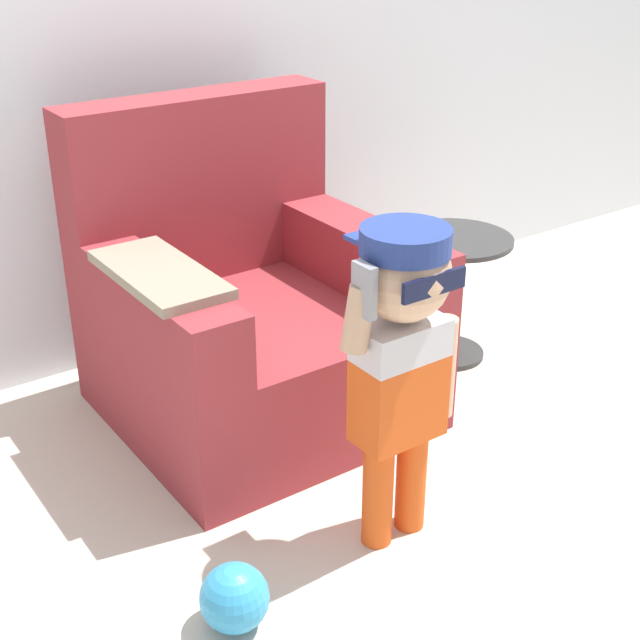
{
  "coord_description": "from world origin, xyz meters",
  "views": [
    {
      "loc": [
        -1.43,
        -2.25,
        1.6
      ],
      "look_at": [
        -0.11,
        -0.39,
        0.5
      ],
      "focal_mm": 50.0,
      "sensor_mm": 36.0,
      "label": 1
    }
  ],
  "objects_px": {
    "person_child": "(402,341)",
    "side_table": "(452,285)",
    "armchair": "(247,314)",
    "toy_ball": "(234,598)"
  },
  "relations": [
    {
      "from": "side_table",
      "to": "toy_ball",
      "type": "xyz_separation_m",
      "value": [
        -1.36,
        -0.74,
        -0.2
      ]
    },
    {
      "from": "side_table",
      "to": "toy_ball",
      "type": "height_order",
      "value": "side_table"
    },
    {
      "from": "toy_ball",
      "to": "person_child",
      "type": "bearing_deg",
      "value": 5.32
    },
    {
      "from": "person_child",
      "to": "side_table",
      "type": "height_order",
      "value": "person_child"
    },
    {
      "from": "person_child",
      "to": "toy_ball",
      "type": "bearing_deg",
      "value": -174.68
    },
    {
      "from": "armchair",
      "to": "toy_ball",
      "type": "relative_size",
      "value": 5.97
    },
    {
      "from": "armchair",
      "to": "side_table",
      "type": "bearing_deg",
      "value": -9.23
    },
    {
      "from": "person_child",
      "to": "toy_ball",
      "type": "height_order",
      "value": "person_child"
    },
    {
      "from": "toy_ball",
      "to": "armchair",
      "type": "bearing_deg",
      "value": 56.83
    },
    {
      "from": "person_child",
      "to": "side_table",
      "type": "relative_size",
      "value": 1.86
    }
  ]
}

